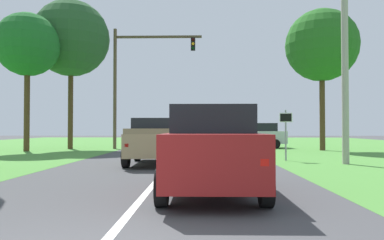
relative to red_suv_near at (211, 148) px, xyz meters
name	(u,v)px	position (x,y,z in m)	size (l,w,h in m)	color
ground_plane	(171,163)	(-1.49, 7.41, -1.03)	(120.00, 120.00, 0.00)	#424244
lane_centre_stripe	(109,238)	(-1.49, -3.59, -1.03)	(0.16, 42.41, 0.01)	white
red_suv_near	(211,148)	(0.00, 0.00, 0.00)	(2.19, 4.86, 1.96)	maroon
pickup_truck_lead	(157,141)	(-2.06, 6.86, -0.06)	(2.35, 4.89, 1.89)	tan
traffic_light	(135,71)	(-4.98, 18.46, 4.58)	(6.42, 0.40, 8.72)	brown
keep_moving_sign	(286,128)	(3.67, 8.72, 0.46)	(0.60, 0.09, 2.33)	gray
oak_tree_right	(322,46)	(7.96, 16.86, 6.05)	(4.87, 4.87, 9.54)	#4C351E
crossing_suv_far	(255,135)	(3.87, 20.09, -0.06)	(4.75, 2.19, 1.87)	silver
utility_pole_right	(345,57)	(5.77, 7.10, 3.43)	(0.28, 0.28, 8.93)	#9E998E
extra_tree_1	(27,45)	(-11.46, 15.37, 5.85)	(4.09, 4.09, 8.97)	#4C351E
extra_tree_2	(71,39)	(-9.63, 18.29, 6.96)	(5.50, 5.50, 10.77)	#4C351E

